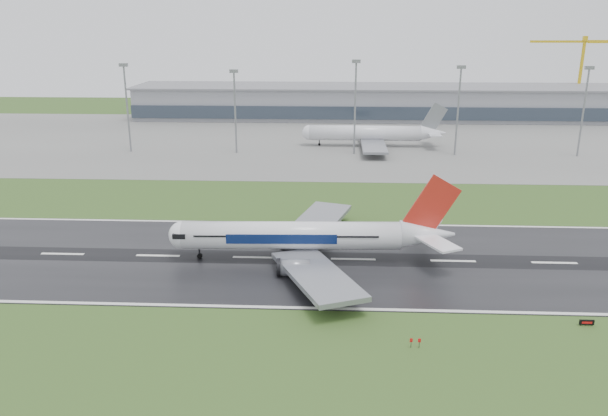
{
  "coord_description": "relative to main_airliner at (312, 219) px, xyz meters",
  "views": [
    {
      "loc": [
        -24.71,
        -111.45,
        46.03
      ],
      "look_at": [
        -30.54,
        12.0,
        7.0
      ],
      "focal_mm": 35.04,
      "sensor_mm": 36.0,
      "label": 1
    }
  ],
  "objects": [
    {
      "name": "floodmast_1",
      "position": [
        -30.95,
        100.13,
        5.8
      ],
      "size": [
        0.64,
        0.64,
        28.67
      ],
      "primitive_type": "cylinder",
      "color": "gray",
      "rests_on": "ground"
    },
    {
      "name": "tower_crane",
      "position": [
        128.67,
        200.13,
        11.16
      ],
      "size": [
        39.52,
        2.98,
        39.39
      ],
      "primitive_type": null,
      "rotation": [
        0.0,
        0.0,
        0.02
      ],
      "color": "gold",
      "rests_on": "ground"
    },
    {
      "name": "runway",
      "position": [
        28.46,
        0.13,
        -8.49
      ],
      "size": [
        400.0,
        45.0,
        0.1
      ],
      "primitive_type": "cube",
      "color": "black",
      "rests_on": "ground"
    },
    {
      "name": "floodmast_3",
      "position": [
        48.06,
        100.13,
        6.63
      ],
      "size": [
        0.64,
        0.64,
        30.34
      ],
      "primitive_type": "cylinder",
      "color": "gray",
      "rests_on": "ground"
    },
    {
      "name": "runway_sign",
      "position": [
        44.48,
        -25.47,
        -8.02
      ],
      "size": [
        2.26,
        1.0,
        1.04
      ],
      "primitive_type": null,
      "rotation": [
        0.0,
        0.0,
        0.33
      ],
      "color": "black",
      "rests_on": "ground"
    },
    {
      "name": "terminal",
      "position": [
        28.46,
        185.13,
        -1.04
      ],
      "size": [
        240.0,
        36.0,
        15.0
      ],
      "primitive_type": "cube",
      "color": "gray",
      "rests_on": "ground"
    },
    {
      "name": "ground",
      "position": [
        28.46,
        0.13,
        -8.54
      ],
      "size": [
        520.0,
        520.0,
        0.0
      ],
      "primitive_type": "plane",
      "color": "#2D4B1B",
      "rests_on": "ground"
    },
    {
      "name": "floodmast_0",
      "position": [
        -70.15,
        100.13,
        6.8
      ],
      "size": [
        0.64,
        0.64,
        30.67
      ],
      "primitive_type": "cylinder",
      "color": "gray",
      "rests_on": "ground"
    },
    {
      "name": "parked_airliner",
      "position": [
        18.68,
        114.32,
        -0.3
      ],
      "size": [
        56.08,
        52.27,
        16.32
      ],
      "primitive_type": null,
      "rotation": [
        0.0,
        0.0,
        -0.01
      ],
      "color": "silver",
      "rests_on": "apron"
    },
    {
      "name": "floodmast_2",
      "position": [
        11.89,
        100.13,
        7.54
      ],
      "size": [
        0.64,
        0.64,
        32.16
      ],
      "primitive_type": "cylinder",
      "color": "gray",
      "rests_on": "ground"
    },
    {
      "name": "apron",
      "position": [
        28.46,
        125.13,
        -8.5
      ],
      "size": [
        400.0,
        130.0,
        0.08
      ],
      "primitive_type": "cube",
      "color": "slate",
      "rests_on": "ground"
    },
    {
      "name": "main_airliner",
      "position": [
        0.0,
        0.0,
        0.0
      ],
      "size": [
        59.13,
        56.51,
        16.87
      ],
      "primitive_type": null,
      "rotation": [
        0.0,
        0.0,
        0.04
      ],
      "color": "white",
      "rests_on": "runway"
    },
    {
      "name": "floodmast_4",
      "position": [
        91.35,
        100.13,
        6.58
      ],
      "size": [
        0.64,
        0.64,
        30.23
      ],
      "primitive_type": "cylinder",
      "color": "gray",
      "rests_on": "ground"
    }
  ]
}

